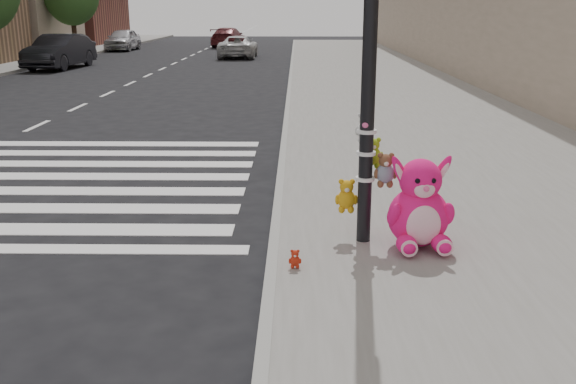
# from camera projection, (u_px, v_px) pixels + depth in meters

# --- Properties ---
(ground) EXTENTS (120.00, 120.00, 0.00)m
(ground) POSITION_uv_depth(u_px,v_px,m) (99.00, 321.00, 5.89)
(ground) COLOR black
(ground) RESTS_ON ground
(sidewalk_near) EXTENTS (7.00, 80.00, 0.14)m
(sidewalk_near) POSITION_uv_depth(u_px,v_px,m) (429.00, 124.00, 15.41)
(sidewalk_near) COLOR slate
(sidewalk_near) RESTS_ON ground
(curb_edge) EXTENTS (0.12, 80.00, 0.15)m
(curb_edge) POSITION_uv_depth(u_px,v_px,m) (286.00, 124.00, 15.46)
(curb_edge) COLOR gray
(curb_edge) RESTS_ON ground
(signal_pole) EXTENTS (0.70, 0.49, 4.00)m
(signal_pole) POSITION_uv_depth(u_px,v_px,m) (368.00, 103.00, 7.12)
(signal_pole) COLOR black
(signal_pole) RESTS_ON sidewalk_near
(pink_bunny) EXTENTS (0.77, 0.83, 1.09)m
(pink_bunny) POSITION_uv_depth(u_px,v_px,m) (419.00, 210.00, 7.23)
(pink_bunny) COLOR #FF1577
(pink_bunny) RESTS_ON sidewalk_near
(red_teddy) EXTENTS (0.14, 0.10, 0.20)m
(red_teddy) POSITION_uv_depth(u_px,v_px,m) (295.00, 259.00, 6.72)
(red_teddy) COLOR red
(red_teddy) RESTS_ON sidewalk_near
(car_dark_far) EXTENTS (2.09, 4.92, 1.58)m
(car_dark_far) POSITION_uv_depth(u_px,v_px,m) (60.00, 51.00, 29.94)
(car_dark_far) COLOR black
(car_dark_far) RESTS_ON ground
(car_white_near) EXTENTS (2.05, 4.41, 1.23)m
(car_white_near) POSITION_uv_depth(u_px,v_px,m) (238.00, 47.00, 36.52)
(car_white_near) COLOR silver
(car_white_near) RESTS_ON ground
(car_maroon_near) EXTENTS (2.36, 4.88, 1.37)m
(car_maroon_near) POSITION_uv_depth(u_px,v_px,m) (228.00, 37.00, 46.52)
(car_maroon_near) COLOR #56181C
(car_maroon_near) RESTS_ON ground
(car_silver_deep) EXTENTS (1.76, 4.22, 1.43)m
(car_silver_deep) POSITION_uv_depth(u_px,v_px,m) (123.00, 39.00, 42.61)
(car_silver_deep) COLOR #BBBBC0
(car_silver_deep) RESTS_ON ground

